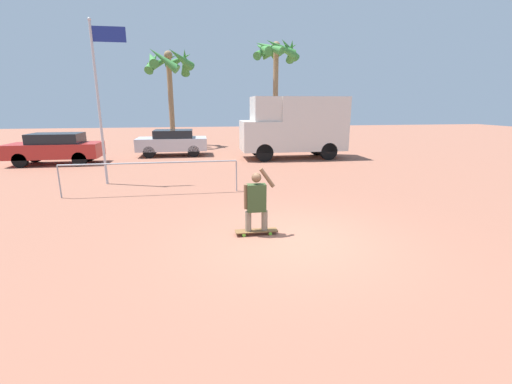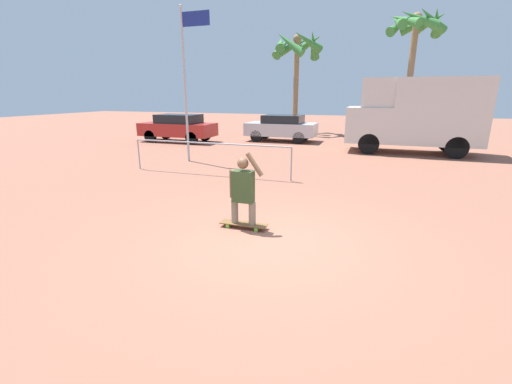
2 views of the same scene
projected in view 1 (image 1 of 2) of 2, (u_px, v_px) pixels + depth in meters
The scene contains 10 objects.
ground_plane at pixel (292, 240), 7.47m from camera, with size 80.00×80.00×0.00m, color #935B47.
skateboard at pixel (256, 231), 7.80m from camera, with size 0.97×0.26×0.10m.
person_skateboarder at pixel (256, 199), 7.61m from camera, with size 0.70×0.22×1.45m.
camper_van at pixel (295, 125), 18.59m from camera, with size 5.63×2.16×3.29m.
parked_car_silver at pixel (173, 142), 19.76m from camera, with size 3.92×1.91×1.47m.
parked_car_red at pixel (56, 148), 16.86m from camera, with size 4.23×1.75×1.52m.
palm_tree_near_van at pixel (277, 56), 21.91m from camera, with size 3.16×3.15×6.95m.
palm_tree_center_background at pixel (168, 65), 22.97m from camera, with size 3.38×3.52×6.59m.
flagpole at pixel (100, 91), 12.00m from camera, with size 1.19×0.12×5.71m.
plaza_railing_segment at pixel (150, 167), 11.06m from camera, with size 5.63×0.05×1.08m.
Camera 1 is at (-1.92, -6.75, 2.88)m, focal length 24.00 mm.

